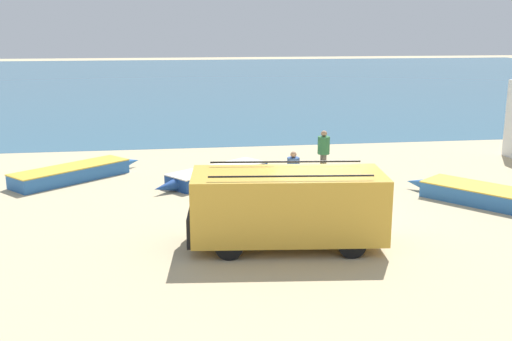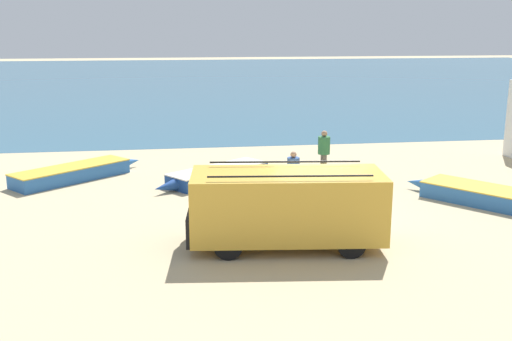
{
  "view_description": "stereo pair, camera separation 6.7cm",
  "coord_description": "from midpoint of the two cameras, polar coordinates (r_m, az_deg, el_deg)",
  "views": [
    {
      "loc": [
        -4.19,
        -16.5,
        5.72
      ],
      "look_at": [
        -1.38,
        2.89,
        1.0
      ],
      "focal_mm": 42.0,
      "sensor_mm": 36.0,
      "label": 1
    },
    {
      "loc": [
        -4.12,
        -16.51,
        5.72
      ],
      "look_at": [
        -1.38,
        2.89,
        1.0
      ],
      "focal_mm": 42.0,
      "sensor_mm": 36.0,
      "label": 2
    }
  ],
  "objects": [
    {
      "name": "fishing_rowboat_2",
      "position": [
        22.68,
        -4.01,
        -0.43
      ],
      "size": [
        4.54,
        3.74,
        0.51
      ],
      "rotation": [
        0.0,
        0.0,
        3.79
      ],
      "color": "navy",
      "rests_on": "ground_plane"
    },
    {
      "name": "fisherman_1",
      "position": [
        20.41,
        3.47,
        0.05
      ],
      "size": [
        0.42,
        0.42,
        1.61
      ],
      "rotation": [
        0.0,
        0.0,
        2.69
      ],
      "color": "navy",
      "rests_on": "ground_plane"
    },
    {
      "name": "fisherman_0",
      "position": [
        23.52,
        6.38,
        2.07
      ],
      "size": [
        0.47,
        0.47,
        1.8
      ],
      "rotation": [
        0.0,
        0.0,
        3.35
      ],
      "color": "#5B564C",
      "rests_on": "ground_plane"
    },
    {
      "name": "fishing_rowboat_0",
      "position": [
        21.27,
        20.71,
        -2.19
      ],
      "size": [
        3.93,
        4.57,
        0.55
      ],
      "rotation": [
        0.0,
        0.0,
        2.25
      ],
      "color": "#2D66AD",
      "rests_on": "ground_plane"
    },
    {
      "name": "ground_plane",
      "position": [
        17.95,
        5.6,
        -5.1
      ],
      "size": [
        200.0,
        200.0,
        0.0
      ],
      "primitive_type": "plane",
      "color": "tan"
    },
    {
      "name": "parked_van",
      "position": [
        15.83,
        2.83,
        -3.35
      ],
      "size": [
        5.3,
        2.59,
        2.15
      ],
      "rotation": [
        0.0,
        0.0,
        3.04
      ],
      "color": "gold",
      "rests_on": "ground_plane"
    },
    {
      "name": "sea_water",
      "position": [
        68.87,
        -4.81,
        8.73
      ],
      "size": [
        120.0,
        80.0,
        0.01
      ],
      "primitive_type": "cube",
      "color": "#33607A",
      "rests_on": "ground_plane"
    },
    {
      "name": "fishing_rowboat_1",
      "position": [
        23.97,
        -16.92,
        -0.19
      ],
      "size": [
        4.75,
        4.28,
        0.55
      ],
      "rotation": [
        0.0,
        0.0,
        0.71
      ],
      "color": "#2D66AD",
      "rests_on": "ground_plane"
    }
  ]
}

